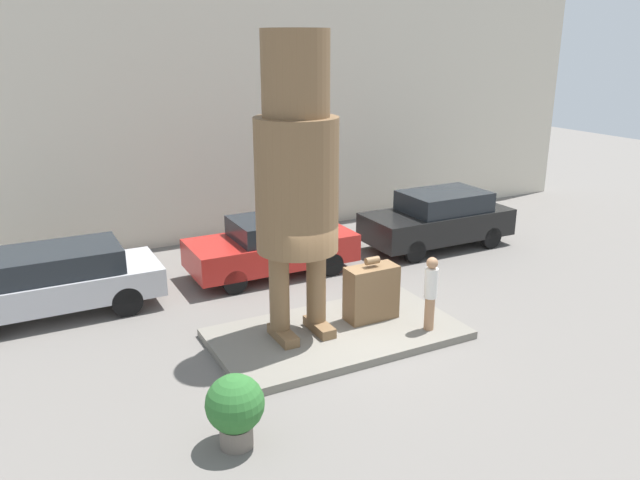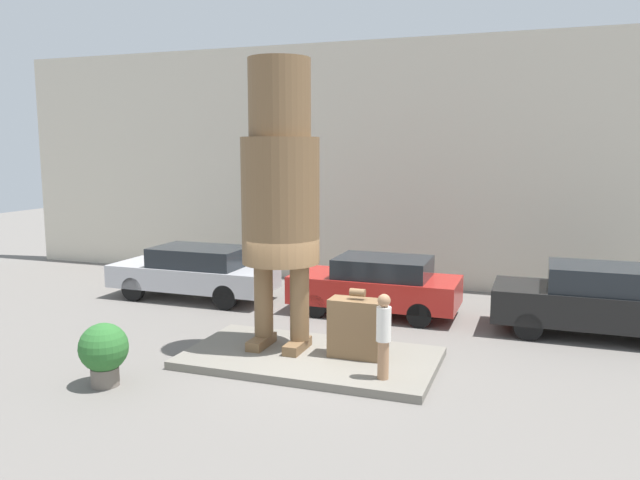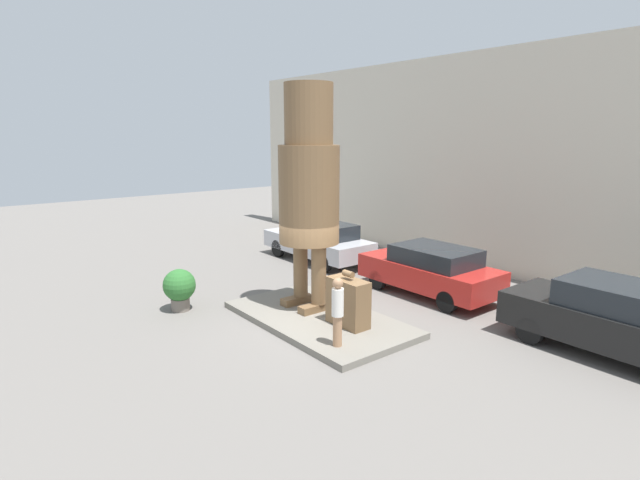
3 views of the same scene
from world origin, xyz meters
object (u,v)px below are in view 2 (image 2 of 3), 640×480
(parked_car_silver, at_px, (195,271))
(statue_figure, at_px, (280,182))
(giant_suitcase, at_px, (357,328))
(parked_car_red, at_px, (377,284))
(planter_pot, at_px, (104,351))
(parked_car_black, at_px, (596,299))
(tourist, at_px, (384,333))

(parked_car_silver, bearing_deg, statue_figure, 139.31)
(statue_figure, xyz_separation_m, giant_suitcase, (1.70, -0.09, -2.89))
(parked_car_red, bearing_deg, giant_suitcase, 98.81)
(parked_car_silver, relative_size, planter_pot, 4.04)
(statue_figure, distance_m, parked_car_black, 7.84)
(giant_suitcase, height_order, parked_car_red, giant_suitcase)
(planter_pot, bearing_deg, tourist, 18.76)
(parked_car_black, xyz_separation_m, planter_pot, (-8.74, -6.39, -0.20))
(statue_figure, bearing_deg, planter_pot, -130.74)
(statue_figure, xyz_separation_m, parked_car_red, (1.10, 3.80, -2.85))
(parked_car_black, bearing_deg, tourist, 50.66)
(parked_car_red, relative_size, planter_pot, 3.69)
(parked_car_silver, bearing_deg, parked_car_red, -179.00)
(statue_figure, bearing_deg, parked_car_silver, 139.31)
(giant_suitcase, xyz_separation_m, planter_pot, (-4.07, -2.67, -0.10))
(tourist, xyz_separation_m, parked_car_black, (3.88, 4.73, -0.16))
(tourist, height_order, parked_car_black, tourist)
(parked_car_red, bearing_deg, statue_figure, 73.92)
(giant_suitcase, bearing_deg, statue_figure, 177.05)
(parked_car_silver, height_order, parked_car_red, parked_car_red)
(giant_suitcase, bearing_deg, tourist, -52.08)
(tourist, xyz_separation_m, parked_car_silver, (-6.80, 4.81, -0.21))
(giant_suitcase, bearing_deg, parked_car_red, 98.81)
(statue_figure, bearing_deg, tourist, -23.89)
(parked_car_red, distance_m, planter_pot, 7.41)
(parked_car_black, relative_size, planter_pot, 3.77)
(statue_figure, relative_size, tourist, 3.76)
(giant_suitcase, relative_size, parked_car_black, 0.32)
(tourist, distance_m, parked_car_black, 6.12)
(statue_figure, bearing_deg, parked_car_red, 73.92)
(statue_figure, xyz_separation_m, parked_car_black, (6.37, 3.63, -2.78))
(tourist, xyz_separation_m, parked_car_red, (-1.39, 4.90, -0.23))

